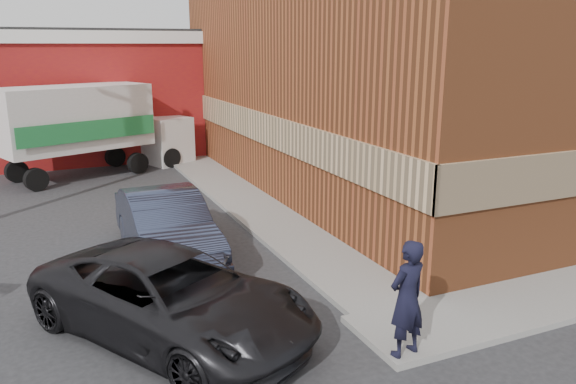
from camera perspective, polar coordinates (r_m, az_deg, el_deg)
name	(u,v)px	position (r m, az deg, el deg)	size (l,w,h in m)	color
ground	(364,317)	(10.89, 7.72, -12.44)	(90.00, 90.00, 0.00)	#28282B
brick_building	(439,52)	(21.97, 15.07, 13.56)	(14.25, 18.25, 9.36)	brown
sidewalk_west	(238,196)	(18.79, -5.09, -0.40)	(1.80, 18.00, 0.12)	gray
warehouse	(17,94)	(28.29, -25.79, 8.97)	(16.30, 8.30, 5.60)	maroon
man	(407,299)	(9.16, 12.00, -10.54)	(0.71, 0.46, 1.94)	black
sedan	(166,226)	(13.55, -12.25, -3.44)	(1.70, 4.87, 1.60)	#2D344B
suv_a	(172,297)	(10.02, -11.73, -10.39)	(2.49, 5.39, 1.50)	black
box_truck	(92,124)	(22.96, -19.25, 6.56)	(7.32, 4.48, 3.48)	silver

